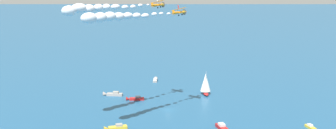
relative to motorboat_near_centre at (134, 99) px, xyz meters
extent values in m
plane|color=#1E517A|center=(20.19, -8.65, -0.66)|extent=(2000.00, 2000.00, 0.00)
cube|color=#B21E1E|center=(1.08, 0.45, -0.12)|extent=(7.08, 4.59, 1.08)
cone|color=#B21E1E|center=(-2.74, -1.14, -0.12)|extent=(2.43, 2.66, 2.16)
cube|color=#38383D|center=(1.55, 0.64, 0.83)|extent=(2.85, 2.51, 0.81)
cube|color=#9E9993|center=(-12.05, 3.31, -0.05)|extent=(7.97, 4.19, 1.22)
cone|color=#9E9993|center=(-16.57, 2.19, -0.05)|extent=(2.48, 2.83, 2.44)
cube|color=gray|center=(-11.49, 3.45, 1.02)|extent=(3.05, 2.53, 0.91)
cube|color=gold|center=(78.21, -10.67, -0.22)|extent=(4.64, 5.48, 0.88)
cube|color=silver|center=(77.96, -10.34, 0.55)|extent=(2.26, 2.38, 0.66)
cube|color=#9E9993|center=(-4.74, 37.05, -0.13)|extent=(4.07, 6.88, 1.05)
cone|color=#9E9993|center=(-6.02, 40.86, -0.13)|extent=(2.52, 2.26, 2.10)
cube|color=silver|center=(-4.58, 36.59, 0.79)|extent=(2.32, 2.71, 0.79)
cube|color=gold|center=(10.55, -36.78, -0.10)|extent=(6.82, 6.02, 1.11)
cone|color=gold|center=(7.21, -39.40, -0.10)|extent=(2.76, 2.84, 2.22)
cube|color=gray|center=(10.96, -36.46, 0.87)|extent=(3.00, 2.89, 0.83)
ellipsoid|color=#B21E1E|center=(28.49, 21.22, -0.02)|extent=(6.09, 9.33, 1.27)
cylinder|color=#B2B2B7|center=(28.78, 20.60, 5.84)|extent=(0.14, 0.14, 10.46)
cone|color=white|center=(28.31, 21.63, 5.32)|extent=(6.62, 6.62, 8.89)
cube|color=#B21E1E|center=(47.31, -23.44, -0.03)|extent=(6.63, 7.80, 1.25)
cube|color=silver|center=(46.96, -22.97, 1.06)|extent=(3.23, 3.39, 0.94)
cylinder|color=orange|center=(14.32, -5.92, 43.93)|extent=(3.67, 6.26, 1.07)
cylinder|color=yellow|center=(15.54, -3.29, 43.93)|extent=(1.34, 1.05, 1.20)
cylinder|color=#4C4C51|center=(15.71, -2.91, 43.93)|extent=(2.51, 1.20, 2.74)
cube|color=orange|center=(14.49, -5.67, 43.67)|extent=(6.95, 4.15, 1.68)
cube|color=orange|center=(14.18, -5.53, 45.25)|extent=(6.95, 4.15, 1.68)
cylinder|color=yellow|center=(12.10, -4.57, 43.91)|extent=(0.45, 0.28, 1.60)
cylinder|color=yellow|center=(13.54, -5.23, 44.26)|extent=(0.45, 0.28, 1.60)
cylinder|color=yellow|center=(15.13, -5.97, 44.65)|extent=(0.45, 0.28, 1.60)
cylinder|color=yellow|center=(16.57, -6.64, 45.00)|extent=(0.45, 0.28, 1.60)
cube|color=orange|center=(13.01, -8.46, 44.47)|extent=(0.79, 1.15, 1.19)
cube|color=orange|center=(13.12, -8.51, 43.93)|extent=(2.61, 1.85, 0.62)
cylinder|color=black|center=(14.05, -4.92, 42.76)|extent=(0.48, 0.65, 0.61)
cylinder|color=black|center=(15.65, -5.66, 43.15)|extent=(0.48, 0.65, 0.61)
cylinder|color=#262628|center=(14.09, -5.49, 45.69)|extent=(0.28, 0.19, 0.90)
cylinder|color=white|center=(14.00, -5.45, 45.67)|extent=(0.32, 0.24, 0.79)
cylinder|color=white|center=(14.18, -5.53, 45.71)|extent=(0.32, 0.24, 0.79)
ellipsoid|color=silver|center=(12.05, -10.66, 44.16)|extent=(1.61, 1.72, 1.03)
ellipsoid|color=silver|center=(10.25, -14.34, 44.14)|extent=(2.51, 2.77, 1.55)
ellipsoid|color=silver|center=(8.84, -18.21, 43.76)|extent=(3.09, 3.24, 2.01)
ellipsoid|color=silver|center=(7.19, -21.97, 43.75)|extent=(3.45, 3.80, 2.14)
ellipsoid|color=silver|center=(4.81, -25.38, 44.03)|extent=(4.33, 4.89, 2.62)
ellipsoid|color=silver|center=(2.92, -29.02, 44.15)|extent=(4.42, 4.49, 2.96)
ellipsoid|color=silver|center=(1.74, -33.00, 44.15)|extent=(4.90, 5.04, 3.24)
ellipsoid|color=silver|center=(-0.02, -36.70, 43.90)|extent=(5.85, 6.05, 3.86)
ellipsoid|color=silver|center=(-1.86, -40.37, 44.33)|extent=(6.76, 7.56, 4.12)
ellipsoid|color=silver|center=(-3.57, -44.09, 43.57)|extent=(6.81, 6.99, 4.52)
cylinder|color=orange|center=(25.82, -11.90, 41.52)|extent=(3.67, 6.26, 1.07)
cylinder|color=yellow|center=(27.05, -9.27, 41.52)|extent=(1.34, 1.05, 1.20)
cylinder|color=#4C4C51|center=(27.22, -8.89, 41.52)|extent=(2.51, 1.20, 2.74)
cube|color=orange|center=(26.00, -11.66, 41.26)|extent=(6.95, 4.15, 1.68)
cube|color=orange|center=(25.69, -11.51, 42.84)|extent=(6.95, 4.15, 1.68)
cylinder|color=yellow|center=(23.61, -10.55, 41.51)|extent=(0.45, 0.28, 1.60)
cylinder|color=yellow|center=(25.05, -11.21, 41.86)|extent=(0.45, 0.28, 1.60)
cylinder|color=yellow|center=(26.64, -11.95, 42.25)|extent=(0.45, 0.28, 1.60)
cylinder|color=yellow|center=(28.08, -12.62, 42.60)|extent=(0.45, 0.28, 1.60)
cube|color=orange|center=(24.52, -14.44, 42.06)|extent=(0.79, 1.15, 1.19)
cube|color=orange|center=(24.62, -14.49, 41.52)|extent=(2.61, 1.85, 0.62)
cylinder|color=black|center=(25.56, -10.90, 40.35)|extent=(0.48, 0.65, 0.61)
cylinder|color=black|center=(27.15, -11.64, 40.74)|extent=(0.48, 0.65, 0.61)
cylinder|color=#262628|center=(25.60, -11.47, 43.28)|extent=(0.28, 0.19, 0.90)
cylinder|color=red|center=(25.51, -11.43, 43.26)|extent=(0.32, 0.24, 0.79)
cylinder|color=red|center=(25.69, -11.51, 43.30)|extent=(0.32, 0.24, 0.79)
cube|color=red|center=(25.47, -11.41, 43.92)|extent=(0.49, 0.37, 0.58)
sphere|color=tan|center=(25.39, -11.37, 44.29)|extent=(0.21, 0.21, 0.21)
cylinder|color=red|center=(25.14, -11.25, 44.29)|extent=(0.27, 0.19, 0.58)
cylinder|color=red|center=(25.63, -11.48, 44.41)|extent=(0.45, 0.27, 0.49)
ellipsoid|color=silver|center=(23.34, -16.54, 41.28)|extent=(2.08, 2.31, 1.27)
ellipsoid|color=silver|center=(21.66, -20.28, 41.57)|extent=(2.24, 2.51, 1.36)
ellipsoid|color=silver|center=(20.45, -24.24, 41.59)|extent=(2.77, 3.02, 1.74)
ellipsoid|color=silver|center=(18.27, -27.75, 41.23)|extent=(3.61, 4.09, 2.16)
ellipsoid|color=silver|center=(16.53, -31.46, 41.48)|extent=(4.08, 4.39, 2.59)
ellipsoid|color=silver|center=(14.69, -35.12, 41.69)|extent=(4.76, 5.36, 2.88)
ellipsoid|color=silver|center=(13.08, -38.90, 41.70)|extent=(5.47, 5.88, 3.47)
ellipsoid|color=silver|center=(11.70, -42.78, 41.99)|extent=(5.93, 6.18, 3.88)
ellipsoid|color=silver|center=(10.26, -46.63, 41.91)|extent=(6.16, 6.26, 4.12)
ellipsoid|color=silver|center=(8.14, -50.16, 41.91)|extent=(6.95, 7.39, 4.46)
camera|label=1|loc=(79.26, -165.54, 53.54)|focal=43.56mm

